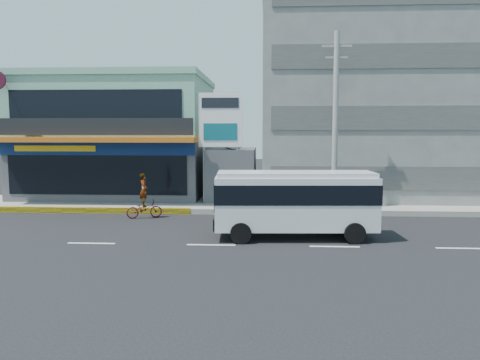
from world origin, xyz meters
The scene contains 11 objects.
ground centered at (0.00, 0.00, 0.00)m, with size 120.00×120.00×0.00m, color black.
sidewalk centered at (5.00, 9.50, 0.15)m, with size 70.00×5.00×0.30m, color gray.
shop_building centered at (-8.00, 13.95, 4.00)m, with size 12.40×11.70×8.00m.
concrete_building centered at (10.00, 15.00, 7.00)m, with size 16.00×12.00×14.00m, color gray.
gap_structure centered at (0.00, 12.00, 1.75)m, with size 3.00×6.00×3.50m, color #3F3F43.
satellite_dish centered at (0.00, 11.00, 3.58)m, with size 1.50×1.50×0.15m, color slate.
billboard centered at (-0.50, 9.20, 4.93)m, with size 2.60×0.18×6.90m.
utility_pole_near centered at (6.00, 7.40, 5.15)m, with size 1.60×0.30×10.00m.
minibus centered at (3.49, 1.50, 1.73)m, with size 7.02×2.73×2.89m.
sedan centered at (3.24, 4.16, 0.77)m, with size 1.83×4.54×1.55m, color #C8B099.
motorcycle_rider centered at (-4.28, 5.76, 0.79)m, with size 1.98×1.29×2.40m.
Camera 1 is at (2.23, -18.62, 4.63)m, focal length 35.00 mm.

